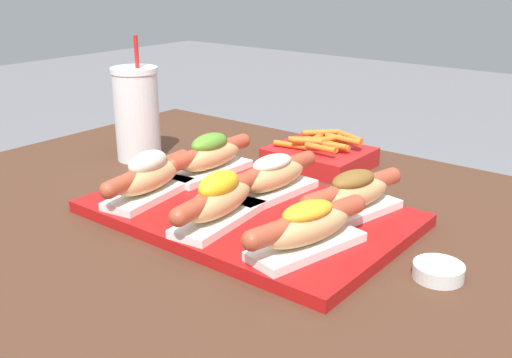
# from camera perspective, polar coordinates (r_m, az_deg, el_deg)

# --- Properties ---
(serving_tray) EXTENTS (0.47, 0.30, 0.02)m
(serving_tray) POSITION_cam_1_polar(r_m,az_deg,el_deg) (0.90, -0.79, -3.26)
(serving_tray) COLOR #B71414
(serving_tray) RESTS_ON patio_table
(hot_dog_0) EXTENTS (0.08, 0.20, 0.07)m
(hot_dog_0) POSITION_cam_1_polar(r_m,az_deg,el_deg) (0.94, -10.18, 0.25)
(hot_dog_0) COLOR white
(hot_dog_0) RESTS_ON serving_tray
(hot_dog_1) EXTENTS (0.08, 0.20, 0.08)m
(hot_dog_1) POSITION_cam_1_polar(r_m,az_deg,el_deg) (0.84, -3.54, -1.98)
(hot_dog_1) COLOR white
(hot_dog_1) RESTS_ON serving_tray
(hot_dog_2) EXTENTS (0.09, 0.20, 0.07)m
(hot_dog_2) POSITION_cam_1_polar(r_m,az_deg,el_deg) (0.76, 4.90, -4.57)
(hot_dog_2) COLOR white
(hot_dog_2) RESTS_ON serving_tray
(hot_dog_3) EXTENTS (0.06, 0.20, 0.07)m
(hot_dog_3) POSITION_cam_1_polar(r_m,az_deg,el_deg) (1.03, -4.42, 2.23)
(hot_dog_3) COLOR white
(hot_dog_3) RESTS_ON serving_tray
(hot_dog_4) EXTENTS (0.07, 0.20, 0.07)m
(hot_dog_4) POSITION_cam_1_polar(r_m,az_deg,el_deg) (0.93, 1.54, 0.29)
(hot_dog_4) COLOR white
(hot_dog_4) RESTS_ON serving_tray
(hot_dog_5) EXTENTS (0.09, 0.20, 0.07)m
(hot_dog_5) POSITION_cam_1_polar(r_m,az_deg,el_deg) (0.87, 9.19, -1.43)
(hot_dog_5) COLOR white
(hot_dog_5) RESTS_ON serving_tray
(sauce_bowl) EXTENTS (0.06, 0.06, 0.02)m
(sauce_bowl) POSITION_cam_1_polar(r_m,az_deg,el_deg) (0.77, 16.98, -8.32)
(sauce_bowl) COLOR silver
(sauce_bowl) RESTS_ON patio_table
(drink_cup) EXTENTS (0.09, 0.09, 0.24)m
(drink_cup) POSITION_cam_1_polar(r_m,az_deg,el_deg) (1.18, -11.28, 6.12)
(drink_cup) COLOR white
(drink_cup) RESTS_ON patio_table
(fries_basket) EXTENTS (0.18, 0.15, 0.06)m
(fries_basket) POSITION_cam_1_polar(r_m,az_deg,el_deg) (1.14, 6.10, 2.27)
(fries_basket) COLOR red
(fries_basket) RESTS_ON patio_table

